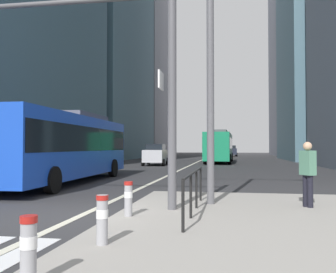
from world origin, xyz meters
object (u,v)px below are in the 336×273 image
(city_bus_blue_oncoming, at_px, (65,144))
(city_bus_red_receding, at_px, (219,146))
(bollard_front, at_px, (28,246))
(traffic_signal_gantry, at_px, (95,55))
(bollard_right, at_px, (128,197))
(car_oncoming_mid, at_px, (156,155))
(car_receding_far, at_px, (223,151))
(pedestrian_waiting, at_px, (308,171))
(street_lamp_post, at_px, (210,18))
(bollard_left, at_px, (102,217))
(car_receding_near, at_px, (231,151))

(city_bus_blue_oncoming, relative_size, city_bus_red_receding, 1.04)
(city_bus_blue_oncoming, height_order, bollard_front, city_bus_blue_oncoming)
(traffic_signal_gantry, distance_m, bollard_right, 3.86)
(city_bus_blue_oncoming, height_order, car_oncoming_mid, city_bus_blue_oncoming)
(car_receding_far, xyz_separation_m, pedestrian_waiting, (3.22, -49.95, 0.10))
(street_lamp_post, relative_size, bollard_right, 10.31)
(bollard_left, height_order, bollard_right, bollard_left)
(bollard_front, height_order, bollard_left, bollard_left)
(car_oncoming_mid, relative_size, car_receding_near, 1.00)
(car_receding_near, distance_m, traffic_signal_gantry, 58.94)
(car_receding_far, relative_size, bollard_front, 5.90)
(car_receding_near, bearing_deg, pedestrian_waiting, -88.16)
(car_receding_near, relative_size, traffic_signal_gantry, 0.71)
(city_bus_red_receding, xyz_separation_m, bollard_right, (-1.07, -32.25, -1.25))
(city_bus_red_receding, height_order, car_receding_near, city_bus_red_receding)
(city_bus_blue_oncoming, xyz_separation_m, pedestrian_waiting, (9.64, -6.34, -0.75))
(traffic_signal_gantry, relative_size, pedestrian_waiting, 3.61)
(pedestrian_waiting, bearing_deg, bollard_right, -155.01)
(city_bus_red_receding, height_order, bollard_front, city_bus_red_receding)
(traffic_signal_gantry, distance_m, bollard_front, 6.47)
(bollard_left, bearing_deg, street_lamp_post, 71.94)
(car_receding_far, distance_m, traffic_signal_gantry, 51.04)
(street_lamp_post, relative_size, pedestrian_waiting, 4.74)
(car_oncoming_mid, bearing_deg, car_receding_near, 78.51)
(car_receding_far, height_order, bollard_right, car_receding_far)
(car_oncoming_mid, bearing_deg, bollard_front, -81.27)
(city_bus_red_receding, height_order, bollard_left, city_bus_red_receding)
(pedestrian_waiting, bearing_deg, car_receding_near, 91.84)
(car_receding_near, bearing_deg, city_bus_red_receding, -92.74)
(bollard_left, height_order, pedestrian_waiting, pedestrian_waiting)
(city_bus_red_receding, distance_m, car_receding_far, 19.70)
(bollard_left, bearing_deg, city_bus_blue_oncoming, 117.68)
(traffic_signal_gantry, distance_m, street_lamp_post, 3.34)
(car_oncoming_mid, xyz_separation_m, bollard_right, (4.56, -25.60, -0.40))
(car_oncoming_mid, xyz_separation_m, car_receding_near, (6.95, 34.19, 0.00))
(city_bus_red_receding, relative_size, bollard_left, 14.75)
(traffic_signal_gantry, relative_size, street_lamp_post, 0.76)
(pedestrian_waiting, bearing_deg, car_oncoming_mid, 110.45)
(city_bus_red_receding, bearing_deg, bollard_right, -91.90)
(car_oncoming_mid, bearing_deg, street_lamp_post, -75.00)
(car_receding_near, distance_m, bollard_left, 62.26)
(city_bus_blue_oncoming, xyz_separation_m, traffic_signal_gantry, (4.20, -7.29, 2.27))
(car_receding_far, height_order, street_lamp_post, street_lamp_post)
(bollard_left, relative_size, pedestrian_waiting, 0.47)
(bollard_left, relative_size, bollard_right, 1.02)
(car_receding_near, bearing_deg, street_lamp_post, -90.65)
(car_receding_near, xyz_separation_m, car_receding_far, (-1.36, -7.85, 0.00))
(traffic_signal_gantry, bearing_deg, street_lamp_post, 20.28)
(car_oncoming_mid, relative_size, traffic_signal_gantry, 0.71)
(car_receding_near, relative_size, street_lamp_post, 0.54)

